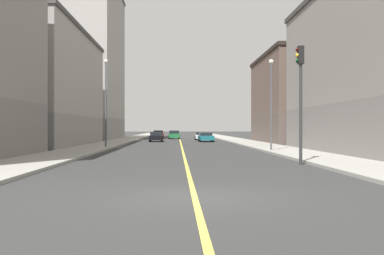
{
  "coord_description": "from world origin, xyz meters",
  "views": [
    {
      "loc": [
        -0.47,
        -11.84,
        1.85
      ],
      "look_at": [
        1.07,
        32.84,
        1.87
      ],
      "focal_mm": 41.41,
      "sensor_mm": 36.0,
      "label": 1
    }
  ],
  "objects_px": {
    "traffic_light_left_near": "(300,88)",
    "street_lamp_left_near": "(271,95)",
    "building_right_distant": "(92,63)",
    "car_white": "(201,136)",
    "street_lamp_right_near": "(106,94)",
    "car_red": "(158,135)",
    "building_left_mid": "(296,99)",
    "building_right_midblock": "(45,88)",
    "car_teal": "(206,137)",
    "car_black": "(156,137)",
    "car_green": "(174,135)"
  },
  "relations": [
    {
      "from": "traffic_light_left_near",
      "to": "street_lamp_left_near",
      "type": "height_order",
      "value": "street_lamp_left_near"
    },
    {
      "from": "building_right_distant",
      "to": "car_white",
      "type": "height_order",
      "value": "building_right_distant"
    },
    {
      "from": "street_lamp_right_near",
      "to": "car_red",
      "type": "height_order",
      "value": "street_lamp_right_near"
    },
    {
      "from": "building_left_mid",
      "to": "building_right_midblock",
      "type": "xyz_separation_m",
      "value": [
        -27.76,
        -7.38,
        0.58
      ]
    },
    {
      "from": "car_teal",
      "to": "building_right_midblock",
      "type": "bearing_deg",
      "value": -143.04
    },
    {
      "from": "traffic_light_left_near",
      "to": "car_black",
      "type": "height_order",
      "value": "traffic_light_left_near"
    },
    {
      "from": "building_left_mid",
      "to": "car_green",
      "type": "distance_m",
      "value": 25.38
    },
    {
      "from": "building_right_distant",
      "to": "car_black",
      "type": "distance_m",
      "value": 19.31
    },
    {
      "from": "building_right_midblock",
      "to": "car_black",
      "type": "distance_m",
      "value": 17.87
    },
    {
      "from": "car_green",
      "to": "car_red",
      "type": "bearing_deg",
      "value": 133.75
    },
    {
      "from": "car_white",
      "to": "car_teal",
      "type": "bearing_deg",
      "value": -88.95
    },
    {
      "from": "street_lamp_right_near",
      "to": "car_teal",
      "type": "bearing_deg",
      "value": 62.06
    },
    {
      "from": "car_teal",
      "to": "building_right_distant",
      "type": "bearing_deg",
      "value": 145.87
    },
    {
      "from": "building_left_mid",
      "to": "building_right_distant",
      "type": "xyz_separation_m",
      "value": [
        -27.76,
        17.29,
        6.76
      ]
    },
    {
      "from": "street_lamp_right_near",
      "to": "car_white",
      "type": "height_order",
      "value": "street_lamp_right_near"
    },
    {
      "from": "car_white",
      "to": "car_red",
      "type": "xyz_separation_m",
      "value": [
        -6.87,
        9.18,
        0.06
      ]
    },
    {
      "from": "street_lamp_left_near",
      "to": "street_lamp_right_near",
      "type": "xyz_separation_m",
      "value": [
        -13.48,
        5.73,
        0.42
      ]
    },
    {
      "from": "street_lamp_right_near",
      "to": "car_green",
      "type": "relative_size",
      "value": 1.88
    },
    {
      "from": "car_green",
      "to": "traffic_light_left_near",
      "type": "bearing_deg",
      "value": -82.57
    },
    {
      "from": "car_teal",
      "to": "car_red",
      "type": "distance_m",
      "value": 18.71
    },
    {
      "from": "car_white",
      "to": "car_red",
      "type": "relative_size",
      "value": 0.97
    },
    {
      "from": "traffic_light_left_near",
      "to": "car_white",
      "type": "xyz_separation_m",
      "value": [
        -2.5,
        44.56,
        -3.25
      ]
    },
    {
      "from": "street_lamp_right_near",
      "to": "car_black",
      "type": "relative_size",
      "value": 1.82
    },
    {
      "from": "car_black",
      "to": "building_right_distant",
      "type": "bearing_deg",
      "value": 133.27
    },
    {
      "from": "car_white",
      "to": "car_teal",
      "type": "height_order",
      "value": "car_teal"
    },
    {
      "from": "car_teal",
      "to": "car_white",
      "type": "bearing_deg",
      "value": 91.05
    },
    {
      "from": "street_lamp_left_near",
      "to": "car_green",
      "type": "height_order",
      "value": "street_lamp_left_near"
    },
    {
      "from": "building_right_midblock",
      "to": "traffic_light_left_near",
      "type": "xyz_separation_m",
      "value": [
        19.6,
        -23.41,
        -2.04
      ]
    },
    {
      "from": "street_lamp_left_near",
      "to": "car_green",
      "type": "xyz_separation_m",
      "value": [
        -7.65,
        39.29,
        -3.69
      ]
    },
    {
      "from": "building_right_midblock",
      "to": "building_right_distant",
      "type": "bearing_deg",
      "value": 90.0
    },
    {
      "from": "car_green",
      "to": "car_white",
      "type": "relative_size",
      "value": 1.04
    },
    {
      "from": "car_green",
      "to": "car_black",
      "type": "xyz_separation_m",
      "value": [
        -2.3,
        -14.12,
        -0.05
      ]
    },
    {
      "from": "building_right_midblock",
      "to": "car_red",
      "type": "relative_size",
      "value": 5.49
    },
    {
      "from": "street_lamp_left_near",
      "to": "car_teal",
      "type": "bearing_deg",
      "value": 97.74
    },
    {
      "from": "car_red",
      "to": "building_right_distant",
      "type": "bearing_deg",
      "value": -151.06
    },
    {
      "from": "building_right_midblock",
      "to": "car_black",
      "type": "relative_size",
      "value": 5.3
    },
    {
      "from": "building_right_midblock",
      "to": "street_lamp_right_near",
      "type": "relative_size",
      "value": 2.91
    },
    {
      "from": "street_lamp_left_near",
      "to": "traffic_light_left_near",
      "type": "bearing_deg",
      "value": -95.01
    },
    {
      "from": "car_white",
      "to": "building_right_midblock",
      "type": "bearing_deg",
      "value": -128.95
    },
    {
      "from": "car_black",
      "to": "car_white",
      "type": "xyz_separation_m",
      "value": [
        6.44,
        7.8,
        -0.03
      ]
    },
    {
      "from": "street_lamp_left_near",
      "to": "street_lamp_right_near",
      "type": "bearing_deg",
      "value": 156.95
    },
    {
      "from": "building_left_mid",
      "to": "street_lamp_right_near",
      "type": "distance_m",
      "value": 24.63
    },
    {
      "from": "street_lamp_right_near",
      "to": "car_teal",
      "type": "distance_m",
      "value": 21.98
    },
    {
      "from": "building_left_mid",
      "to": "building_right_midblock",
      "type": "height_order",
      "value": "building_right_midblock"
    },
    {
      "from": "building_left_mid",
      "to": "car_white",
      "type": "xyz_separation_m",
      "value": [
        -10.66,
        13.77,
        -4.71
      ]
    },
    {
      "from": "street_lamp_right_near",
      "to": "car_teal",
      "type": "xyz_separation_m",
      "value": [
        10.11,
        19.06,
        -4.2
      ]
    },
    {
      "from": "traffic_light_left_near",
      "to": "car_green",
      "type": "height_order",
      "value": "traffic_light_left_near"
    },
    {
      "from": "building_right_distant",
      "to": "car_white",
      "type": "relative_size",
      "value": 6.09
    },
    {
      "from": "building_right_midblock",
      "to": "car_teal",
      "type": "height_order",
      "value": "building_right_midblock"
    },
    {
      "from": "traffic_light_left_near",
      "to": "street_lamp_right_near",
      "type": "distance_m",
      "value": 21.36
    }
  ]
}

